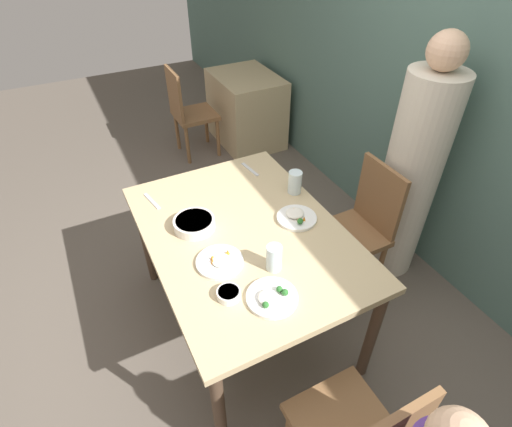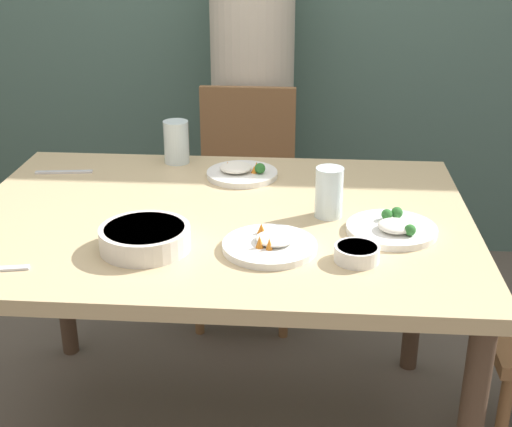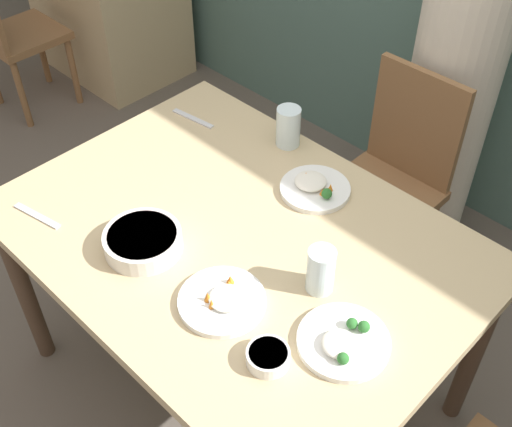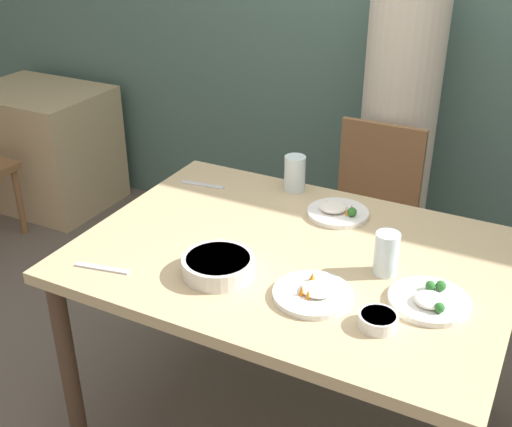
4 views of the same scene
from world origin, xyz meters
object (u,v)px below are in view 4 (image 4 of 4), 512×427
(person_adult, at_px, (397,138))
(glass_water_tall, at_px, (295,173))
(bowl_curry, at_px, (218,265))
(chair_adult_spot, at_px, (369,220))
(plate_rice_adult, at_px, (337,212))

(person_adult, height_order, glass_water_tall, person_adult)
(person_adult, relative_size, bowl_curry, 7.39)
(chair_adult_spot, xyz_separation_m, bowl_curry, (-0.15, -1.07, 0.31))
(chair_adult_spot, height_order, person_adult, person_adult)
(chair_adult_spot, relative_size, glass_water_tall, 6.48)
(person_adult, bearing_deg, bowl_curry, -96.17)
(person_adult, distance_m, glass_water_tall, 0.78)
(chair_adult_spot, distance_m, plate_rice_adult, 0.61)
(chair_adult_spot, distance_m, glass_water_tall, 0.58)
(chair_adult_spot, xyz_separation_m, person_adult, (-0.00, 0.34, 0.28))
(bowl_curry, distance_m, glass_water_tall, 0.66)
(chair_adult_spot, relative_size, bowl_curry, 4.05)
(plate_rice_adult, relative_size, glass_water_tall, 1.59)
(glass_water_tall, bearing_deg, bowl_curry, -86.65)
(person_adult, bearing_deg, chair_adult_spot, -90.00)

